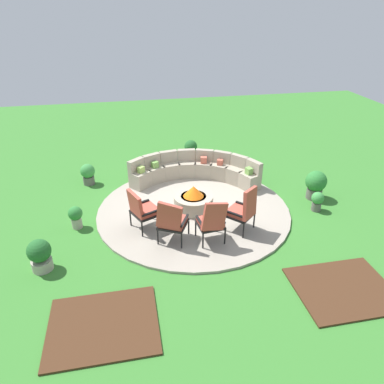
{
  "coord_description": "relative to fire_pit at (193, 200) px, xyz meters",
  "views": [
    {
      "loc": [
        -1.58,
        -7.86,
        4.88
      ],
      "look_at": [
        0.0,
        0.2,
        0.45
      ],
      "focal_mm": 33.43,
      "sensor_mm": 36.0,
      "label": 1
    }
  ],
  "objects": [
    {
      "name": "ground_plane",
      "position": [
        0.0,
        0.0,
        -0.31
      ],
      "size": [
        24.0,
        24.0,
        0.0
      ],
      "primitive_type": "plane",
      "color": "#387A2D"
    },
    {
      "name": "patio_circle",
      "position": [
        0.0,
        0.0,
        -0.28
      ],
      "size": [
        4.98,
        4.98,
        0.06
      ],
      "primitive_type": "cylinder",
      "color": "#9E9384",
      "rests_on": "ground_plane"
    },
    {
      "name": "mulch_bed_left",
      "position": [
        -2.24,
        -3.4,
        -0.29
      ],
      "size": [
        1.84,
        1.51,
        0.04
      ],
      "primitive_type": "cube",
      "color": "#472B19",
      "rests_on": "ground_plane"
    },
    {
      "name": "mulch_bed_right",
      "position": [
        2.24,
        -3.4,
        -0.29
      ],
      "size": [
        1.84,
        1.51,
        0.04
      ],
      "primitive_type": "cube",
      "color": "#472B19",
      "rests_on": "ground_plane"
    },
    {
      "name": "fire_pit",
      "position": [
        0.0,
        0.0,
        0.0
      ],
      "size": [
        1.01,
        1.01,
        0.66
      ],
      "color": "#9E937F",
      "rests_on": "patio_circle"
    },
    {
      "name": "curved_stone_bench",
      "position": [
        0.37,
        1.62,
        0.08
      ],
      "size": [
        3.72,
        1.73,
        0.82
      ],
      "color": "#9E937F",
      "rests_on": "patio_circle"
    },
    {
      "name": "lounge_chair_front_left",
      "position": [
        -1.35,
        -0.66,
        0.29
      ],
      "size": [
        0.8,
        0.8,
        1.03
      ],
      "rotation": [
        0.0,
        0.0,
        5.15
      ],
      "color": "black",
      "rests_on": "patio_circle"
    },
    {
      "name": "lounge_chair_front_right",
      "position": [
        -0.75,
        -1.31,
        0.3
      ],
      "size": [
        0.8,
        0.82,
        1.11
      ],
      "rotation": [
        0.0,
        0.0,
        5.82
      ],
      "color": "black",
      "rests_on": "patio_circle"
    },
    {
      "name": "lounge_chair_back_left",
      "position": [
        0.11,
        -1.5,
        0.31
      ],
      "size": [
        0.64,
        0.61,
        1.11
      ],
      "rotation": [
        0.0,
        0.0,
        6.4
      ],
      "color": "black",
      "rests_on": "patio_circle"
    },
    {
      "name": "lounge_chair_back_right",
      "position": [
        0.94,
        -1.18,
        0.32
      ],
      "size": [
        0.8,
        0.83,
        1.15
      ],
      "rotation": [
        0.0,
        0.0,
        7.03
      ],
      "color": "black",
      "rests_on": "patio_circle"
    },
    {
      "name": "potted_plant_0",
      "position": [
        -3.49,
        -1.66,
        0.05
      ],
      "size": [
        0.48,
        0.48,
        0.7
      ],
      "color": "#A89E8E",
      "rests_on": "ground_plane"
    },
    {
      "name": "potted_plant_1",
      "position": [
        -2.92,
        -0.22,
        0.01
      ],
      "size": [
        0.34,
        0.34,
        0.57
      ],
      "color": "#A89E8E",
      "rests_on": "ground_plane"
    },
    {
      "name": "potted_plant_2",
      "position": [
        3.16,
        -0.59,
        -0.02
      ],
      "size": [
        0.32,
        0.32,
        0.53
      ],
      "color": "#605B56",
      "rests_on": "ground_plane"
    },
    {
      "name": "potted_plant_3",
      "position": [
        3.42,
        0.02,
        0.14
      ],
      "size": [
        0.57,
        0.57,
        0.81
      ],
      "color": "#605B56",
      "rests_on": "ground_plane"
    },
    {
      "name": "potted_plant_4",
      "position": [
        -2.77,
        2.13,
        0.03
      ],
      "size": [
        0.42,
        0.42,
        0.64
      ],
      "color": "#605B56",
      "rests_on": "ground_plane"
    },
    {
      "name": "potted_plant_5",
      "position": [
        0.56,
        3.29,
        0.09
      ],
      "size": [
        0.43,
        0.43,
        0.72
      ],
      "color": "brown",
      "rests_on": "ground_plane"
    }
  ]
}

